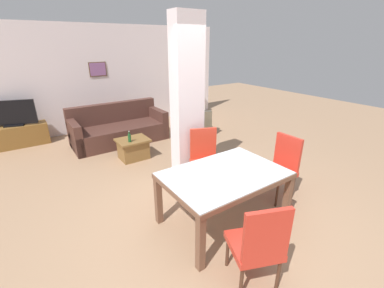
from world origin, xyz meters
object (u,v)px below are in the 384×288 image
(dining_chair_far_right, at_px, (205,157))
(bottle, at_px, (129,138))
(dining_chair_near_left, at_px, (258,243))
(sofa, at_px, (119,130))
(tv_screen, at_px, (12,114))
(floor_lamp, at_px, (187,69))
(coffee_table, at_px, (133,149))
(standing_person, at_px, (196,103))
(dining_table, at_px, (224,183))
(dining_chair_head_right, at_px, (281,165))
(armchair, at_px, (191,120))
(tv_stand, at_px, (18,136))

(dining_chair_far_right, height_order, bottle, dining_chair_far_right)
(dining_chair_near_left, bearing_deg, sofa, 108.56)
(tv_screen, bearing_deg, floor_lamp, -166.41)
(coffee_table, distance_m, bottle, 0.33)
(dining_chair_far_right, xyz_separation_m, standing_person, (1.06, 1.76, 0.43))
(dining_table, distance_m, dining_chair_far_right, 0.98)
(dining_chair_head_right, height_order, dining_chair_far_right, same)
(dining_chair_head_right, relative_size, standing_person, 0.59)
(standing_person, bearing_deg, dining_chair_far_right, 146.09)
(coffee_table, bearing_deg, bottle, -132.63)
(armchair, height_order, floor_lamp, floor_lamp)
(dining_chair_near_left, bearing_deg, dining_chair_far_right, 89.74)
(armchair, distance_m, tv_screen, 4.20)
(dining_table, height_order, floor_lamp, floor_lamp)
(sofa, relative_size, tv_stand, 1.72)
(sofa, height_order, tv_stand, sofa)
(dining_table, bearing_deg, armchair, 61.94)
(dining_chair_far_right, bearing_deg, armchair, -97.29)
(dining_chair_near_left, bearing_deg, dining_table, 90.00)
(bottle, relative_size, floor_lamp, 0.13)
(tv_screen, bearing_deg, coffee_table, 148.73)
(dining_chair_near_left, distance_m, bottle, 3.40)
(standing_person, bearing_deg, coffee_table, 90.00)
(armchair, bearing_deg, floor_lamp, 173.81)
(coffee_table, distance_m, tv_screen, 2.94)
(armchair, xyz_separation_m, floor_lamp, (0.58, 1.03, 1.23))
(tv_screen, bearing_deg, armchair, 178.84)
(dining_chair_near_left, xyz_separation_m, tv_stand, (-1.76, 5.64, -0.27))
(sofa, height_order, coffee_table, sofa)
(tv_stand, bearing_deg, tv_screen, 0.00)
(dining_chair_far_right, bearing_deg, tv_stand, -34.06)
(armchair, xyz_separation_m, coffee_table, (-2.04, -0.87, -0.06))
(dining_table, xyz_separation_m, dining_chair_near_left, (-0.37, -0.92, -0.08))
(dining_table, bearing_deg, tv_screen, 114.37)
(standing_person, bearing_deg, sofa, 52.87)
(tv_stand, xyz_separation_m, tv_screen, (0.00, 0.00, 0.53))
(bottle, relative_size, standing_person, 0.14)
(dining_chair_head_right, xyz_separation_m, floor_lamp, (1.26, 4.49, 0.99))
(bottle, bearing_deg, dining_chair_far_right, -66.91)
(dining_chair_near_left, bearing_deg, tv_screen, 129.40)
(sofa, height_order, armchair, sofa)
(dining_chair_far_right, distance_m, tv_screen, 4.57)
(standing_person, bearing_deg, tv_stand, 57.24)
(dining_chair_far_right, height_order, sofa, dining_chair_far_right)
(dining_table, xyz_separation_m, dining_chair_far_right, (0.37, 0.90, -0.08))
(dining_chair_head_right, relative_size, coffee_table, 1.55)
(tv_stand, height_order, standing_person, standing_person)
(dining_table, bearing_deg, coffee_table, 94.36)
(coffee_table, distance_m, tv_stand, 2.88)
(floor_lamp, bearing_deg, coffee_table, -143.91)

